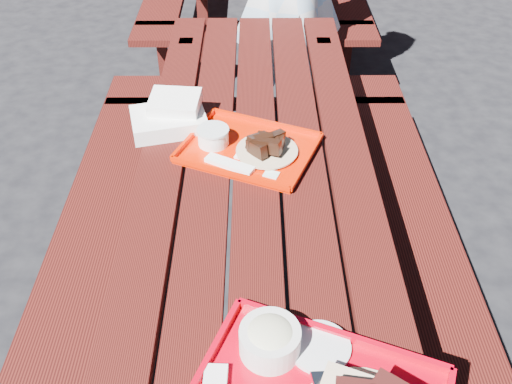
% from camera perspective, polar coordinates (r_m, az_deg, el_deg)
% --- Properties ---
extents(ground, '(60.00, 60.00, 0.00)m').
position_cam_1_polar(ground, '(2.29, -0.02, -13.45)').
color(ground, black).
rests_on(ground, ground).
extents(picnic_table_near, '(1.41, 2.40, 0.75)m').
position_cam_1_polar(picnic_table_near, '(1.87, -0.02, -3.15)').
color(picnic_table_near, '#44110D').
rests_on(picnic_table_near, ground).
extents(far_tray, '(0.49, 0.45, 0.07)m').
position_cam_1_polar(far_tray, '(1.84, -1.01, 4.55)').
color(far_tray, red).
rests_on(far_tray, picnic_table_near).
extents(white_cloth, '(0.28, 0.23, 0.10)m').
position_cam_1_polar(white_cloth, '(1.97, -8.55, 7.55)').
color(white_cloth, white).
rests_on(white_cloth, picnic_table_near).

